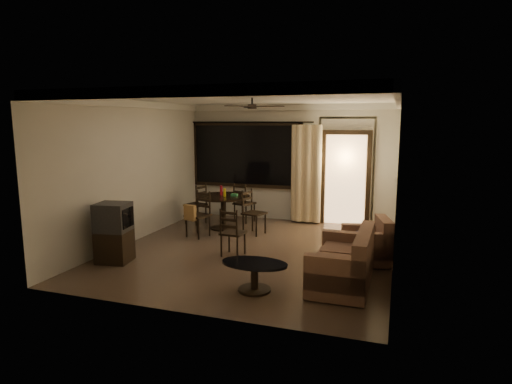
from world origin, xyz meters
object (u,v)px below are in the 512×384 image
(dining_chair_west, at_px, (196,212))
(side_chair, at_px, (233,241))
(dining_chair_north, at_px, (244,210))
(sofa, at_px, (346,264))
(dining_table, at_px, (223,203))
(coffee_table, at_px, (254,272))
(tv_cabinet, at_px, (114,232))
(armchair, at_px, (369,244))
(dining_chair_south, at_px, (198,222))
(dining_chair_east, at_px, (254,221))

(dining_chair_west, distance_m, side_chair, 2.68)
(dining_chair_north, bearing_deg, sofa, 146.18)
(dining_table, bearing_deg, coffee_table, -60.41)
(dining_chair_west, distance_m, tv_cabinet, 3.00)
(sofa, height_order, armchair, sofa)
(dining_chair_south, height_order, sofa, dining_chair_south)
(sofa, height_order, side_chair, side_chair)
(tv_cabinet, distance_m, side_chair, 2.06)
(dining_chair_west, relative_size, dining_chair_north, 1.00)
(dining_chair_north, height_order, sofa, dining_chair_north)
(sofa, bearing_deg, dining_chair_south, 152.13)
(dining_chair_east, height_order, armchair, dining_chair_east)
(coffee_table, bearing_deg, dining_chair_west, 127.32)
(dining_chair_south, distance_m, dining_chair_north, 1.64)
(armchair, bearing_deg, tv_cabinet, -176.03)
(side_chair, bearing_deg, coffee_table, 126.23)
(dining_chair_north, relative_size, armchair, 1.04)
(dining_chair_north, xyz_separation_m, side_chair, (0.72, -2.56, -0.02))
(dining_chair_east, relative_size, sofa, 0.62)
(dining_chair_north, distance_m, coffee_table, 4.29)
(dining_chair_north, bearing_deg, armchair, 160.96)
(dining_chair_west, xyz_separation_m, coffee_table, (2.64, -3.46, -0.00))
(coffee_table, xyz_separation_m, side_chair, (-0.89, 1.42, -0.02))
(dining_chair_south, xyz_separation_m, tv_cabinet, (-0.62, -1.93, 0.21))
(sofa, bearing_deg, side_chair, 159.69)
(dining_table, bearing_deg, dining_chair_south, -106.34)
(dining_table, height_order, side_chair, dining_table)
(dining_chair_west, height_order, coffee_table, dining_chair_west)
(dining_table, height_order, dining_chair_south, dining_table)
(dining_table, xyz_separation_m, coffee_table, (1.83, -3.22, -0.31))
(dining_chair_south, relative_size, coffee_table, 0.99)
(dining_chair_south, height_order, coffee_table, dining_chair_south)
(dining_chair_west, height_order, dining_chair_north, same)
(coffee_table, bearing_deg, sofa, 27.26)
(dining_chair_south, bearing_deg, dining_table, 89.89)
(dining_table, xyz_separation_m, side_chair, (0.94, -1.80, -0.33))
(tv_cabinet, distance_m, coffee_table, 2.75)
(tv_cabinet, bearing_deg, dining_chair_west, 79.27)
(dining_chair_east, height_order, dining_chair_south, same)
(dining_chair_south, bearing_deg, coffee_table, -32.97)
(dining_chair_north, relative_size, sofa, 0.62)
(armchair, distance_m, coffee_table, 2.32)
(dining_chair_west, bearing_deg, sofa, 69.74)
(tv_cabinet, relative_size, sofa, 0.67)
(dining_chair_east, distance_m, armchair, 2.74)
(dining_table, relative_size, armchair, 1.31)
(armchair, xyz_separation_m, coffee_table, (-1.45, -1.82, -0.03))
(side_chair, bearing_deg, dining_chair_west, -45.32)
(dining_chair_north, relative_size, tv_cabinet, 0.93)
(dining_table, bearing_deg, sofa, -40.67)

